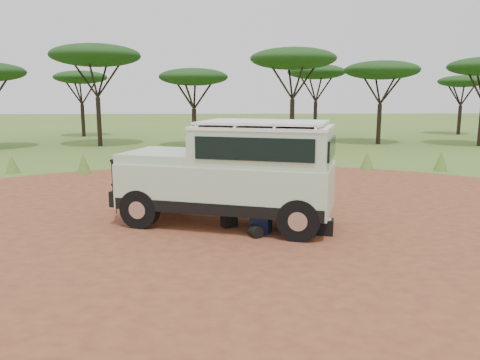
{
  "coord_description": "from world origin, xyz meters",
  "views": [
    {
      "loc": [
        -0.41,
        -10.85,
        3.2
      ],
      "look_at": [
        0.1,
        1.18,
        1.0
      ],
      "focal_mm": 35.0,
      "sensor_mm": 36.0,
      "label": 1
    }
  ],
  "objects_px": {
    "backpack_olive": "(296,219)",
    "duffel_navy": "(292,220)",
    "hard_case": "(322,227)",
    "backpack_black": "(229,217)",
    "safari_vehicle": "(234,175)",
    "walking_staff": "(120,188)",
    "backpack_navy": "(261,220)"
  },
  "relations": [
    {
      "from": "backpack_black",
      "to": "duffel_navy",
      "type": "height_order",
      "value": "backpack_black"
    },
    {
      "from": "duffel_navy",
      "to": "backpack_navy",
      "type": "bearing_deg",
      "value": -147.62
    },
    {
      "from": "hard_case",
      "to": "backpack_navy",
      "type": "bearing_deg",
      "value": -171.91
    },
    {
      "from": "safari_vehicle",
      "to": "duffel_navy",
      "type": "xyz_separation_m",
      "value": [
        1.38,
        -0.52,
        -1.01
      ]
    },
    {
      "from": "backpack_olive",
      "to": "hard_case",
      "type": "bearing_deg",
      "value": -44.79
    },
    {
      "from": "backpack_olive",
      "to": "hard_case",
      "type": "xyz_separation_m",
      "value": [
        0.53,
        -0.53,
        -0.05
      ]
    },
    {
      "from": "walking_staff",
      "to": "backpack_navy",
      "type": "distance_m",
      "value": 4.08
    },
    {
      "from": "walking_staff",
      "to": "backpack_navy",
      "type": "bearing_deg",
      "value": -74.62
    },
    {
      "from": "safari_vehicle",
      "to": "backpack_black",
      "type": "relative_size",
      "value": 11.56
    },
    {
      "from": "walking_staff",
      "to": "hard_case",
      "type": "height_order",
      "value": "walking_staff"
    },
    {
      "from": "walking_staff",
      "to": "hard_case",
      "type": "relative_size",
      "value": 3.05
    },
    {
      "from": "backpack_black",
      "to": "backpack_navy",
      "type": "bearing_deg",
      "value": -59.4
    },
    {
      "from": "walking_staff",
      "to": "backpack_black",
      "type": "bearing_deg",
      "value": -72.05
    },
    {
      "from": "backpack_navy",
      "to": "hard_case",
      "type": "bearing_deg",
      "value": 18.8
    },
    {
      "from": "backpack_black",
      "to": "backpack_navy",
      "type": "xyz_separation_m",
      "value": [
        0.74,
        -0.53,
        0.05
      ]
    },
    {
      "from": "safari_vehicle",
      "to": "walking_staff",
      "type": "distance_m",
      "value": 3.23
    },
    {
      "from": "walking_staff",
      "to": "duffel_navy",
      "type": "bearing_deg",
      "value": -67.62
    },
    {
      "from": "backpack_black",
      "to": "backpack_olive",
      "type": "xyz_separation_m",
      "value": [
        1.62,
        -0.17,
        -0.02
      ]
    },
    {
      "from": "hard_case",
      "to": "walking_staff",
      "type": "bearing_deg",
      "value": 173.45
    },
    {
      "from": "hard_case",
      "to": "backpack_black",
      "type": "bearing_deg",
      "value": 176.99
    },
    {
      "from": "backpack_black",
      "to": "hard_case",
      "type": "distance_m",
      "value": 2.26
    },
    {
      "from": "backpack_black",
      "to": "duffel_navy",
      "type": "relative_size",
      "value": 1.04
    },
    {
      "from": "safari_vehicle",
      "to": "duffel_navy",
      "type": "bearing_deg",
      "value": -2.91
    },
    {
      "from": "safari_vehicle",
      "to": "backpack_black",
      "type": "height_order",
      "value": "safari_vehicle"
    },
    {
      "from": "backpack_olive",
      "to": "duffel_navy",
      "type": "distance_m",
      "value": 0.16
    },
    {
      "from": "backpack_black",
      "to": "safari_vehicle",
      "type": "bearing_deg",
      "value": 38.5
    },
    {
      "from": "walking_staff",
      "to": "hard_case",
      "type": "distance_m",
      "value": 5.45
    },
    {
      "from": "backpack_olive",
      "to": "safari_vehicle",
      "type": "bearing_deg",
      "value": 164.87
    },
    {
      "from": "backpack_olive",
      "to": "duffel_navy",
      "type": "xyz_separation_m",
      "value": [
        -0.11,
        -0.11,
        0.01
      ]
    },
    {
      "from": "safari_vehicle",
      "to": "backpack_olive",
      "type": "height_order",
      "value": "safari_vehicle"
    },
    {
      "from": "hard_case",
      "to": "safari_vehicle",
      "type": "bearing_deg",
      "value": 170.0
    },
    {
      "from": "backpack_black",
      "to": "hard_case",
      "type": "relative_size",
      "value": 0.96
    }
  ]
}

